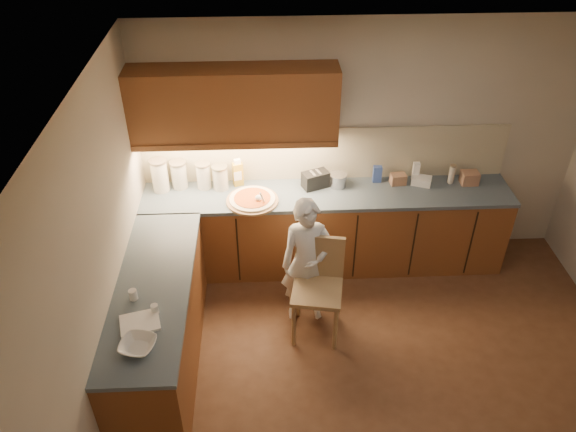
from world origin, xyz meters
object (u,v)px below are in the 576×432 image
object	(u,v)px
child	(307,262)
toaster	(315,180)
wooden_chair	(318,281)
oil_jug	(238,173)
pizza_on_board	(253,200)

from	to	relation	value
child	toaster	world-z (taller)	child
wooden_chair	oil_jug	distance (m)	1.43
pizza_on_board	toaster	world-z (taller)	pizza_on_board
wooden_chair	child	bearing A→B (deg)	129.90
pizza_on_board	oil_jug	xyz separation A→B (m)	(-0.15, 0.32, 0.11)
child	wooden_chair	bearing A→B (deg)	-64.00
child	wooden_chair	world-z (taller)	child
child	pizza_on_board	bearing A→B (deg)	123.55
wooden_chair	toaster	distance (m)	1.14
pizza_on_board	oil_jug	world-z (taller)	oil_jug
pizza_on_board	wooden_chair	xyz separation A→B (m)	(0.59, -0.81, -0.37)
wooden_chair	pizza_on_board	bearing A→B (deg)	136.06
toaster	pizza_on_board	bearing A→B (deg)	179.20
toaster	wooden_chair	bearing A→B (deg)	-114.69
oil_jug	toaster	world-z (taller)	oil_jug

